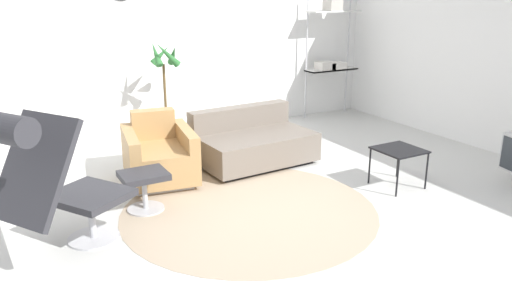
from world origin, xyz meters
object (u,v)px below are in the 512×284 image
(couch_low, at_px, (252,144))
(shelf_unit, at_px, (331,47))
(lounge_chair, at_px, (45,169))
(ottoman, at_px, (144,183))
(side_table, at_px, (399,153))
(armchair_red, at_px, (159,157))
(potted_plant, at_px, (166,109))

(couch_low, xyz_separation_m, shelf_unit, (2.28, 1.44, 0.92))
(couch_low, bearing_deg, lounge_chair, 24.11)
(ottoman, relative_size, couch_low, 0.31)
(ottoman, height_order, side_table, side_table)
(shelf_unit, bearing_deg, armchair_red, -157.31)
(lounge_chair, distance_m, armchair_red, 1.89)
(armchair_red, distance_m, side_table, 2.65)
(potted_plant, distance_m, shelf_unit, 3.03)
(ottoman, relative_size, side_table, 0.95)
(side_table, bearing_deg, lounge_chair, 177.21)
(ottoman, distance_m, couch_low, 1.75)
(ottoman, relative_size, armchair_red, 0.43)
(armchair_red, height_order, shelf_unit, shelf_unit)
(lounge_chair, bearing_deg, side_table, 54.96)
(lounge_chair, xyz_separation_m, side_table, (3.52, -0.17, -0.39))
(lounge_chair, height_order, side_table, lounge_chair)
(lounge_chair, height_order, shelf_unit, shelf_unit)
(lounge_chair, height_order, couch_low, lounge_chair)
(ottoman, bearing_deg, side_table, -16.04)
(lounge_chair, xyz_separation_m, couch_low, (2.51, 1.29, -0.53))
(couch_low, relative_size, shelf_unit, 0.72)
(armchair_red, xyz_separation_m, side_table, (2.22, -1.45, 0.11))
(potted_plant, xyz_separation_m, shelf_unit, (2.95, 0.24, 0.65))
(potted_plant, bearing_deg, side_table, -57.61)
(lounge_chair, bearing_deg, couch_low, 85.00)
(lounge_chair, distance_m, shelf_unit, 5.52)
(lounge_chair, xyz_separation_m, armchair_red, (1.30, 1.28, -0.49))
(potted_plant, bearing_deg, shelf_unit, 4.66)
(potted_plant, bearing_deg, ottoman, -115.56)
(armchair_red, xyz_separation_m, potted_plant, (0.53, 1.21, 0.24))
(lounge_chair, bearing_deg, ottoman, 90.00)
(side_table, distance_m, shelf_unit, 3.26)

